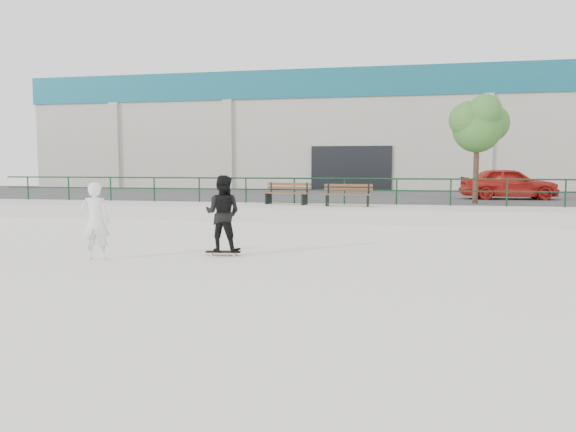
% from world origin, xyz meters
% --- Properties ---
extents(ground, '(120.00, 120.00, 0.00)m').
position_xyz_m(ground, '(0.00, 0.00, 0.00)').
color(ground, silver).
rests_on(ground, ground).
extents(ledge, '(30.00, 3.00, 0.50)m').
position_xyz_m(ledge, '(0.00, 9.50, 0.25)').
color(ledge, beige).
rests_on(ledge, ground).
extents(parking_strip, '(60.00, 14.00, 0.50)m').
position_xyz_m(parking_strip, '(0.00, 18.00, 0.25)').
color(parking_strip, '#303030').
rests_on(parking_strip, ground).
extents(railing, '(28.00, 0.06, 1.03)m').
position_xyz_m(railing, '(-0.00, 10.80, 1.24)').
color(railing, '#13361F').
rests_on(railing, ledge).
extents(commercial_building, '(44.20, 16.33, 8.00)m').
position_xyz_m(commercial_building, '(-0.00, 31.99, 4.58)').
color(commercial_building, beige).
rests_on(commercial_building, ground).
extents(bench_left, '(1.91, 0.90, 0.85)m').
position_xyz_m(bench_left, '(-1.19, 10.26, 0.92)').
color(bench_left, brown).
rests_on(bench_left, ledge).
extents(bench_right, '(1.82, 0.56, 0.84)m').
position_xyz_m(bench_right, '(1.23, 9.79, 0.91)').
color(bench_right, brown).
rests_on(bench_right, ledge).
extents(tree, '(2.39, 2.12, 4.24)m').
position_xyz_m(tree, '(6.09, 12.28, 3.68)').
color(tree, brown).
rests_on(tree, parking_strip).
extents(red_car, '(4.28, 2.02, 1.42)m').
position_xyz_m(red_car, '(7.85, 15.54, 1.21)').
color(red_car, red).
rests_on(red_car, parking_strip).
extents(skateboard, '(0.80, 0.32, 0.09)m').
position_xyz_m(skateboard, '(-0.66, 0.86, 0.07)').
color(skateboard, black).
rests_on(skateboard, ground).
extents(standing_skater, '(0.85, 0.67, 1.71)m').
position_xyz_m(standing_skater, '(-0.66, 0.86, 0.95)').
color(standing_skater, black).
rests_on(standing_skater, skateboard).
extents(seated_skater, '(0.68, 0.52, 1.67)m').
position_xyz_m(seated_skater, '(-3.15, -0.24, 0.83)').
color(seated_skater, white).
rests_on(seated_skater, ground).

